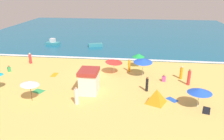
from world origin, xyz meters
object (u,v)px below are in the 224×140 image
at_px(beachgoer_5, 30,58).
at_px(beachgoer_3, 76,96).
at_px(beach_umbrella_3, 114,61).
at_px(small_boat_0, 53,43).
at_px(beach_umbrella_1, 139,55).
at_px(beachgoer_6, 164,78).
at_px(beachgoer_1, 147,84).
at_px(beach_umbrella_0, 200,91).
at_px(beach_umbrella_2, 143,61).
at_px(beachgoer_7, 181,73).
at_px(beachgoer_8, 129,65).
at_px(beach_tent, 156,96).
at_px(beach_umbrella_5, 30,83).
at_px(lifeguard_cabana, 89,81).
at_px(beachgoer_0, 189,77).
at_px(small_boat_1, 95,45).
at_px(beachgoer_4, 9,69).

bearing_deg(beachgoer_5, beachgoer_3, -47.32).
bearing_deg(beach_umbrella_3, small_boat_0, 135.44).
height_order(beach_umbrella_1, beachgoer_6, beach_umbrella_1).
xyz_separation_m(beachgoer_1, beachgoer_6, (2.05, 2.83, -0.44)).
height_order(beach_umbrella_3, beachgoer_3, beach_umbrella_3).
height_order(beach_umbrella_0, beachgoer_5, beach_umbrella_0).
height_order(beach_umbrella_2, beach_umbrella_3, beach_umbrella_2).
height_order(beachgoer_7, beachgoer_8, beachgoer_8).
relative_size(beachgoer_3, beachgoer_8, 1.00).
bearing_deg(beachgoer_5, beach_umbrella_2, -10.59).
relative_size(beachgoer_5, beachgoer_6, 1.90).
bearing_deg(beach_umbrella_3, beach_tent, -55.64).
bearing_deg(beachgoer_7, beach_umbrella_5, -154.62).
height_order(lifeguard_cabana, beach_umbrella_1, lifeguard_cabana).
relative_size(beachgoer_0, small_boat_1, 0.70).
bearing_deg(beachgoer_5, beach_umbrella_5, -63.35).
relative_size(beach_umbrella_2, beachgoer_8, 1.34).
xyz_separation_m(beach_umbrella_3, beach_umbrella_5, (-7.11, -8.05, 0.21)).
relative_size(lifeguard_cabana, beach_umbrella_5, 1.17).
bearing_deg(beachgoer_8, beachgoer_4, -172.98).
xyz_separation_m(beach_umbrella_1, beachgoer_5, (-15.41, -0.28, -0.96)).
bearing_deg(beach_umbrella_3, beach_umbrella_0, -40.94).
relative_size(beachgoer_0, beachgoer_8, 1.09).
xyz_separation_m(beach_umbrella_5, beachgoer_5, (-5.25, 10.46, -1.14)).
distance_m(beach_umbrella_3, beachgoer_7, 8.26).
height_order(beachgoer_6, beachgoer_7, beachgoer_7).
xyz_separation_m(beach_tent, beachgoer_5, (-17.17, 9.45, 0.03)).
xyz_separation_m(beachgoer_0, beachgoer_6, (-2.64, 0.69, -0.55)).
bearing_deg(beach_umbrella_0, beach_umbrella_3, 139.06).
xyz_separation_m(beach_tent, beachgoer_0, (3.89, 4.55, 0.20)).
bearing_deg(beach_umbrella_0, beach_tent, 174.30).
height_order(beach_tent, small_boat_0, beach_tent).
height_order(beachgoer_4, beachgoer_8, beachgoer_8).
height_order(beach_umbrella_2, beachgoer_3, beach_umbrella_2).
bearing_deg(beachgoer_3, small_boat_0, 116.38).
height_order(beach_umbrella_2, beachgoer_8, beach_umbrella_2).
bearing_deg(beachgoer_5, lifeguard_cabana, -37.53).
distance_m(beach_umbrella_3, beachgoer_1, 6.20).
height_order(beachgoer_7, small_boat_1, beachgoer_7).
bearing_deg(beach_umbrella_5, beach_umbrella_2, 34.97).
bearing_deg(small_boat_1, beachgoer_6, -52.64).
xyz_separation_m(beach_umbrella_3, beachgoer_4, (-13.63, -1.01, -1.30)).
height_order(beachgoer_3, beachgoer_8, beachgoer_8).
bearing_deg(beach_tent, small_boat_0, 131.92).
bearing_deg(lifeguard_cabana, beach_umbrella_3, 70.59).
distance_m(beachgoer_7, beachgoer_8, 6.50).
relative_size(beachgoer_7, small_boat_0, 0.63).
bearing_deg(beachgoer_4, beachgoer_1, -11.63).
height_order(beach_umbrella_2, beachgoer_7, beach_umbrella_2).
bearing_deg(beachgoer_7, beachgoer_4, -179.46).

